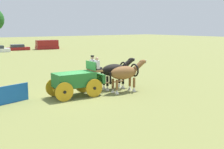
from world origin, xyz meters
TOP-DOWN VIEW (x-y plane):
  - ground_plane at (0.00, 0.00)m, footprint 220.00×220.00m
  - show_wagon at (0.19, -0.01)m, footprint 5.60×1.98m
  - draft_horse_near at (3.69, 0.42)m, footprint 3.03×1.02m
  - draft_horse_off at (3.60, -0.88)m, footprint 3.15×1.07m
  - parked_vehicle_f at (9.30, 39.44)m, footprint 4.38×2.35m
  - parked_vehicle_g at (14.96, 38.53)m, footprint 4.74×2.62m
  - sponsor_banner at (-4.26, 0.72)m, footprint 3.11×0.85m

SIDE VIEW (x-z plane):
  - ground_plane at x=0.00m, z-range 0.00..0.00m
  - parked_vehicle_f at x=9.30m, z-range -0.08..1.04m
  - sponsor_banner at x=-4.26m, z-range 0.00..1.10m
  - parked_vehicle_g at x=14.96m, z-range -0.03..1.82m
  - show_wagon at x=0.19m, z-range -0.18..2.43m
  - draft_horse_off at x=3.60m, z-range 0.23..2.43m
  - draft_horse_near at x=3.69m, z-range 0.24..2.45m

